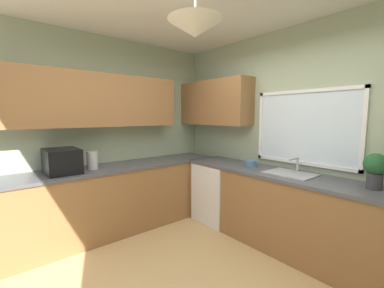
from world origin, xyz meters
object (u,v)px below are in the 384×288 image
(microwave, at_px, (62,161))
(potted_plant, at_px, (375,168))
(sink_assembly, at_px, (291,173))
(bowl, at_px, (251,163))
(dishwasher, at_px, (219,192))
(kettle, at_px, (92,160))

(microwave, relative_size, potted_plant, 1.43)
(sink_assembly, xyz_separation_m, potted_plant, (0.80, 0.04, 0.19))
(potted_plant, relative_size, bowl, 2.03)
(dishwasher, bearing_deg, microwave, -108.23)
(potted_plant, xyz_separation_m, bowl, (-1.36, -0.05, -0.15))
(sink_assembly, height_order, bowl, sink_assembly)
(dishwasher, bearing_deg, bowl, 3.06)
(dishwasher, distance_m, kettle, 1.87)
(sink_assembly, xyz_separation_m, bowl, (-0.56, -0.01, 0.03))
(kettle, relative_size, bowl, 1.38)
(microwave, relative_size, sink_assembly, 0.91)
(kettle, xyz_separation_m, potted_plant, (2.56, 1.74, 0.08))
(dishwasher, height_order, potted_plant, potted_plant)
(kettle, distance_m, potted_plant, 3.10)
(kettle, xyz_separation_m, bowl, (1.20, 1.69, -0.07))
(kettle, distance_m, sink_assembly, 2.45)
(potted_plant, bearing_deg, kettle, -145.90)
(dishwasher, bearing_deg, potted_plant, 2.38)
(bowl, bearing_deg, sink_assembly, 0.75)
(microwave, bearing_deg, kettle, 86.71)
(sink_assembly, distance_m, bowl, 0.56)
(microwave, bearing_deg, potted_plant, 38.88)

